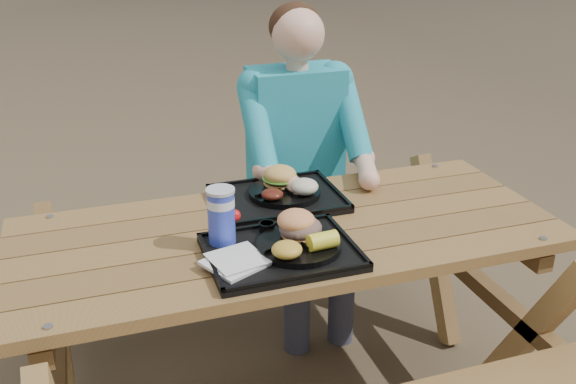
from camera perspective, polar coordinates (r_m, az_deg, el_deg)
name	(u,v)px	position (r m, az deg, el deg)	size (l,w,h in m)	color
picnic_table	(288,322)	(2.32, 0.00, -11.49)	(1.80, 1.49, 0.75)	#999999
tray_near	(281,253)	(1.96, -0.61, -5.46)	(0.45, 0.35, 0.02)	black
tray_far	(277,199)	(2.31, -0.95, -0.67)	(0.45, 0.35, 0.02)	black
plate_near	(299,245)	(1.96, 0.97, -4.77)	(0.26, 0.26, 0.02)	black
plate_far	(284,192)	(2.32, -0.32, -0.02)	(0.26, 0.26, 0.02)	black
napkin_stack	(235,262)	(1.88, -4.76, -6.21)	(0.15, 0.15, 0.02)	silver
soda_cup	(221,217)	(1.97, -5.94, -2.26)	(0.08, 0.08, 0.17)	#182CB8
condiment_bbq	(267,227)	(2.06, -1.88, -3.13)	(0.05, 0.05, 0.03)	black
condiment_mustard	(290,225)	(2.07, 0.15, -2.98)	(0.05, 0.05, 0.03)	yellow
sandwich	(301,217)	(1.96, 1.12, -2.22)	(0.12, 0.12, 0.13)	#EF9554
mac_cheese	(287,250)	(1.87, -0.10, -5.14)	(0.09, 0.09, 0.05)	gold
corn_cob	(323,241)	(1.91, 3.11, -4.34)	(0.09, 0.09, 0.05)	yellow
cutlery_far	(227,202)	(2.27, -5.40, -0.88)	(0.03, 0.16, 0.01)	black
burger	(280,171)	(2.34, -0.72, 1.92)	(0.12, 0.12, 0.11)	gold
baked_beans	(272,194)	(2.23, -1.41, -0.21)	(0.08, 0.08, 0.04)	#551B11
potato_salad	(304,187)	(2.27, 1.48, 0.49)	(0.10, 0.10, 0.05)	beige
diner	(297,181)	(2.78, 0.76, 0.97)	(0.48, 0.84, 1.28)	#1CB9C4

